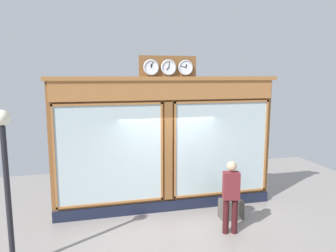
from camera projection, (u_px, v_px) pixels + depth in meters
shop_facade at (167, 144)px, 8.40m from camera, size 5.94×0.42×4.05m
pedestrian at (231, 194)px, 7.21m from camera, size 0.40×0.29×1.69m
street_lamp at (5, 164)px, 5.67m from camera, size 0.28×0.28×2.98m
planter_box at (231, 209)px, 8.08m from camera, size 0.56×0.36×0.48m
planter_shrub at (232, 192)px, 8.02m from camera, size 0.40×0.40×0.40m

